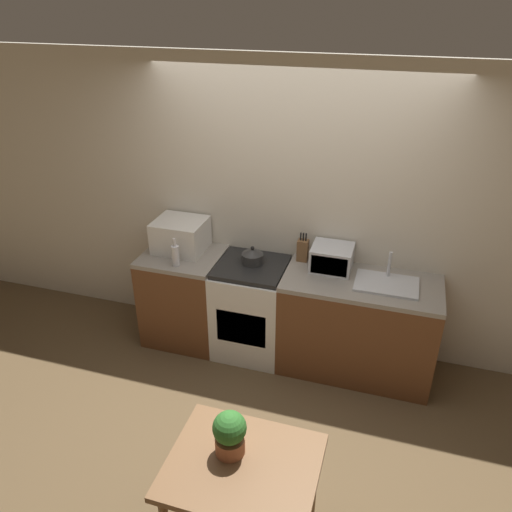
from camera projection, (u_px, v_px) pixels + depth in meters
ground_plane at (261, 404)px, 4.12m from camera, size 16.00×16.00×0.00m
wall_back at (295, 212)px, 4.36m from camera, size 10.00×0.06×2.60m
counter_left_run at (185, 296)px, 4.73m from camera, size 0.71×0.62×0.90m
counter_right_run at (357, 326)px, 4.31m from camera, size 1.30×0.62×0.90m
stove_range at (252, 308)px, 4.55m from camera, size 0.62×0.62×0.90m
kettle at (252, 256)px, 4.34m from camera, size 0.19×0.19×0.16m
microwave at (180, 235)px, 4.53m from camera, size 0.45×0.39×0.29m
bottle at (175, 255)px, 4.29m from camera, size 0.07×0.07×0.26m
knife_block at (303, 250)px, 4.37m from camera, size 0.09×0.08×0.27m
toaster_oven at (332, 258)px, 4.23m from camera, size 0.34×0.30×0.21m
sink_basin at (387, 283)px, 4.04m from camera, size 0.51×0.35×0.24m
dining_table at (243, 477)px, 2.77m from camera, size 0.83×0.68×0.74m
potted_plant at (230, 433)px, 2.72m from camera, size 0.19×0.19×0.28m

